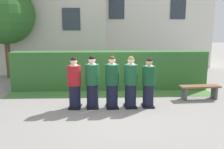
{
  "coord_description": "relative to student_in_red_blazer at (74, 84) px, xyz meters",
  "views": [
    {
      "loc": [
        -0.27,
        -7.07,
        2.49
      ],
      "look_at": [
        0.0,
        0.0,
        1.05
      ],
      "focal_mm": 37.75,
      "sensor_mm": 36.0,
      "label": 1
    }
  ],
  "objects": [
    {
      "name": "student_in_red_blazer",
      "position": [
        0.0,
        0.0,
        0.0
      ],
      "size": [
        0.41,
        0.51,
        1.59
      ],
      "color": "black",
      "rests_on": "ground"
    },
    {
      "name": "school_building_main",
      "position": [
        -2.11,
        7.01,
        2.58
      ],
      "size": [
        6.66,
        3.92,
        6.49
      ],
      "color": "beige",
      "rests_on": "ground"
    },
    {
      "name": "lawn_strip",
      "position": [
        1.15,
        1.49,
        -0.75
      ],
      "size": [
        7.72,
        0.9,
        0.01
      ],
      "primitive_type": "cube",
      "color": "#477A38",
      "rests_on": "ground"
    },
    {
      "name": "student_front_row_2",
      "position": [
        1.16,
        -0.01,
        0.02
      ],
      "size": [
        0.42,
        0.49,
        1.62
      ],
      "color": "black",
      "rests_on": "ground"
    },
    {
      "name": "hedge",
      "position": [
        1.15,
        2.29,
        0.01
      ],
      "size": [
        7.72,
        0.7,
        1.53
      ],
      "color": "#33662D",
      "rests_on": "ground"
    },
    {
      "name": "ground_plane",
      "position": [
        1.15,
        0.02,
        -0.76
      ],
      "size": [
        60.0,
        60.0,
        0.0
      ],
      "primitive_type": "plane",
      "color": "gray"
    },
    {
      "name": "school_building_annex",
      "position": [
        3.47,
        9.01,
        3.33
      ],
      "size": [
        8.41,
        4.43,
        7.97
      ],
      "color": "silver",
      "rests_on": "ground"
    },
    {
      "name": "student_front_row_1",
      "position": [
        0.55,
        0.02,
        0.02
      ],
      "size": [
        0.42,
        0.53,
        1.63
      ],
      "color": "black",
      "rests_on": "ground"
    },
    {
      "name": "student_front_row_3",
      "position": [
        1.73,
        0.01,
        0.01
      ],
      "size": [
        0.42,
        0.52,
        1.61
      ],
      "color": "black",
      "rests_on": "ground"
    },
    {
      "name": "oak_tree_left",
      "position": [
        -3.74,
        4.53,
        2.29
      ],
      "size": [
        2.8,
        2.8,
        4.46
      ],
      "color": "brown",
      "rests_on": "ground"
    },
    {
      "name": "wooden_bench",
      "position": [
        4.25,
        0.76,
        -0.41
      ],
      "size": [
        1.42,
        0.46,
        0.48
      ],
      "color": "brown",
      "rests_on": "ground"
    },
    {
      "name": "student_front_row_4",
      "position": [
        2.3,
        0.04,
        -0.02
      ],
      "size": [
        0.4,
        0.49,
        1.55
      ],
      "color": "black",
      "rests_on": "ground"
    }
  ]
}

